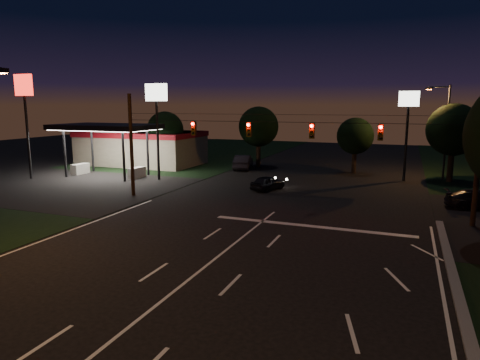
% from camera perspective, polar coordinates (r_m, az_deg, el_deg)
% --- Properties ---
extents(ground, '(140.00, 140.00, 0.00)m').
position_cam_1_polar(ground, '(16.84, -9.83, -15.21)').
color(ground, black).
rests_on(ground, ground).
extents(cross_street_left, '(20.00, 16.00, 0.02)m').
position_cam_1_polar(cross_street_left, '(40.94, -22.38, -0.82)').
color(cross_street_left, black).
rests_on(cross_street_left, ground).
extents(stop_bar, '(12.00, 0.50, 0.01)m').
position_cam_1_polar(stop_bar, '(25.98, 9.36, -6.08)').
color(stop_bar, silver).
rests_on(stop_bar, ground).
extents(utility_pole_right, '(0.30, 0.30, 9.00)m').
position_cam_1_polar(utility_pole_right, '(29.13, 28.55, -5.43)').
color(utility_pole_right, black).
rests_on(utility_pole_right, ground).
extents(utility_pole_left, '(0.28, 0.28, 8.00)m').
position_cam_1_polar(utility_pole_left, '(35.14, -14.00, -2.04)').
color(utility_pole_left, black).
rests_on(utility_pole_left, ground).
extents(signal_span, '(24.00, 0.40, 1.56)m').
position_cam_1_polar(signal_span, '(29.11, 5.29, 6.73)').
color(signal_span, black).
rests_on(signal_span, ground).
extents(gas_station, '(14.20, 16.10, 5.25)m').
position_cam_1_polar(gas_station, '(52.88, -13.26, 4.55)').
color(gas_station, gray).
rests_on(gas_station, ground).
extents(pole_sign_left_near, '(2.20, 0.30, 9.10)m').
position_cam_1_polar(pole_sign_left_near, '(41.34, -11.05, 9.57)').
color(pole_sign_left_near, black).
rests_on(pole_sign_left_near, ground).
extents(pole_sign_left_far, '(2.00, 0.30, 10.00)m').
position_cam_1_polar(pole_sign_left_far, '(46.03, -26.77, 9.52)').
color(pole_sign_left_far, black).
rests_on(pole_sign_left_far, ground).
extents(pole_sign_right, '(1.80, 0.30, 8.40)m').
position_cam_1_polar(pole_sign_right, '(42.98, 21.49, 8.09)').
color(pole_sign_right, black).
rests_on(pole_sign_right, ground).
extents(street_light_right_far, '(2.20, 0.35, 9.00)m').
position_cam_1_polar(street_light_right_far, '(45.12, 25.55, 6.60)').
color(street_light_right_far, black).
rests_on(street_light_right_far, ground).
extents(tree_far_a, '(4.20, 4.20, 6.42)m').
position_cam_1_polar(tree_far_a, '(50.42, -9.85, 6.55)').
color(tree_far_a, black).
rests_on(tree_far_a, ground).
extents(tree_far_b, '(4.60, 4.60, 6.98)m').
position_cam_1_polar(tree_far_b, '(49.81, 2.55, 7.05)').
color(tree_far_b, black).
rests_on(tree_far_b, ground).
extents(tree_far_c, '(3.80, 3.80, 5.86)m').
position_cam_1_polar(tree_far_c, '(46.46, 15.14, 5.63)').
color(tree_far_c, black).
rests_on(tree_far_c, ground).
extents(tree_far_d, '(4.80, 4.80, 7.30)m').
position_cam_1_polar(tree_far_d, '(44.34, 26.60, 5.94)').
color(tree_far_d, black).
rests_on(tree_far_d, ground).
extents(car_oncoming_a, '(2.47, 3.87, 1.23)m').
position_cam_1_polar(car_oncoming_a, '(36.43, 3.72, -0.36)').
color(car_oncoming_a, black).
rests_on(car_oncoming_a, ground).
extents(car_oncoming_b, '(2.68, 5.05, 1.58)m').
position_cam_1_polar(car_oncoming_b, '(48.20, 0.43, 2.40)').
color(car_oncoming_b, black).
rests_on(car_oncoming_b, ground).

